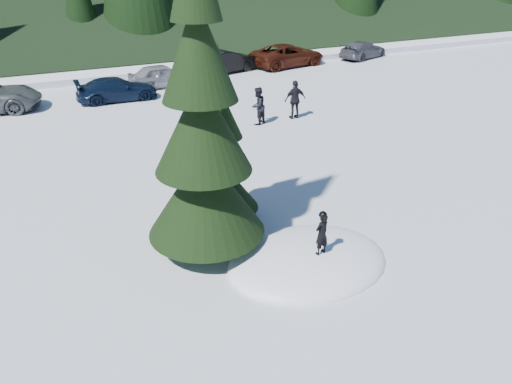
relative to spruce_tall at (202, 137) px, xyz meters
name	(u,v)px	position (x,y,z in m)	size (l,w,h in m)	color
ground	(307,262)	(2.20, -1.80, -3.32)	(200.00, 200.00, 0.00)	white
snow_mound	(307,262)	(2.20, -1.80, -3.32)	(4.48, 3.52, 0.96)	white
spruce_tall	(202,137)	(0.00, 0.00, 0.00)	(3.20, 3.20, 8.60)	black
spruce_short	(221,156)	(1.00, 1.40, -1.22)	(2.20, 2.20, 5.37)	black
child_skier	(322,234)	(2.35, -2.16, -2.26)	(0.42, 0.28, 1.16)	black
adult_0	(258,106)	(5.79, 9.22, -2.43)	(0.86, 0.67, 1.77)	black
adult_1	(295,100)	(7.81, 9.26, -2.38)	(1.10, 0.46, 1.87)	black
car_3	(117,89)	(0.49, 16.04, -2.70)	(1.74, 4.28, 1.24)	black
car_4	(162,76)	(3.50, 17.85, -2.64)	(1.59, 3.96, 1.35)	gray
car_5	(225,61)	(8.24, 19.68, -2.58)	(1.57, 4.51, 1.49)	black
car_6	(287,55)	(12.94, 19.79, -2.57)	(2.49, 5.39, 1.50)	#3E150B
car_7	(363,50)	(19.28, 19.77, -2.70)	(1.73, 4.25, 1.23)	#4C4D53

